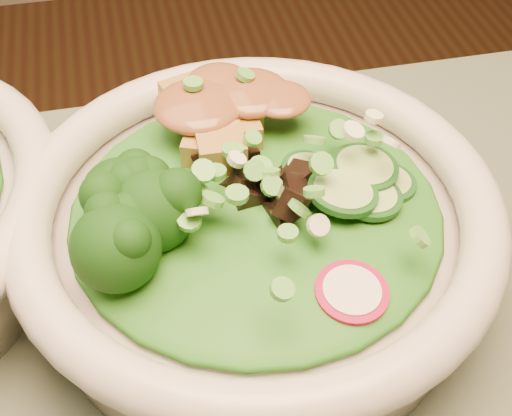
{
  "coord_description": "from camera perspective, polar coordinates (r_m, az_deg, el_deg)",
  "views": [
    {
      "loc": [
        -0.07,
        -0.07,
        1.09
      ],
      "look_at": [
        -0.01,
        0.2,
        0.81
      ],
      "focal_mm": 50.0,
      "sensor_mm": 36.0,
      "label": 1
    }
  ],
  "objects": [
    {
      "name": "salad_bowl",
      "position": [
        0.41,
        -0.0,
        -1.99
      ],
      "size": [
        0.27,
        0.27,
        0.07
      ],
      "rotation": [
        0.0,
        0.0,
        0.21
      ],
      "color": "beige",
      "rests_on": "dining_table"
    },
    {
      "name": "lettuce_bed",
      "position": [
        0.39,
        -0.0,
        0.1
      ],
      "size": [
        0.21,
        0.21,
        0.02
      ],
      "primitive_type": "ellipsoid",
      "color": "#155511",
      "rests_on": "salad_bowl"
    },
    {
      "name": "broccoli_florets",
      "position": [
        0.37,
        -9.19,
        -0.69
      ],
      "size": [
        0.09,
        0.09,
        0.04
      ],
      "primitive_type": null,
      "rotation": [
        0.0,
        0.0,
        0.21
      ],
      "color": "black",
      "rests_on": "salad_bowl"
    },
    {
      "name": "radish_slices",
      "position": [
        0.35,
        4.23,
        -6.69
      ],
      "size": [
        0.12,
        0.06,
        0.02
      ],
      "primitive_type": null,
      "rotation": [
        0.0,
        0.0,
        0.21
      ],
      "color": "maroon",
      "rests_on": "salad_bowl"
    },
    {
      "name": "cucumber_slices",
      "position": [
        0.4,
        8.94,
        3.44
      ],
      "size": [
        0.08,
        0.08,
        0.04
      ],
      "primitive_type": null,
      "rotation": [
        0.0,
        0.0,
        0.21
      ],
      "color": "#95C46D",
      "rests_on": "salad_bowl"
    },
    {
      "name": "mushroom_heap",
      "position": [
        0.39,
        -0.61,
        2.79
      ],
      "size": [
        0.08,
        0.08,
        0.04
      ],
      "primitive_type": null,
      "rotation": [
        0.0,
        0.0,
        0.21
      ],
      "color": "black",
      "rests_on": "salad_bowl"
    },
    {
      "name": "tofu_cubes",
      "position": [
        0.43,
        -2.69,
        7.0
      ],
      "size": [
        0.1,
        0.08,
        0.04
      ],
      "primitive_type": null,
      "rotation": [
        0.0,
        0.0,
        0.21
      ],
      "color": "olive",
      "rests_on": "salad_bowl"
    },
    {
      "name": "peanut_sauce",
      "position": [
        0.42,
        -2.75,
        8.41
      ],
      "size": [
        0.07,
        0.06,
        0.02
      ],
      "primitive_type": "ellipsoid",
      "color": "brown",
      "rests_on": "tofu_cubes"
    },
    {
      "name": "scallion_garnish",
      "position": [
        0.37,
        -0.0,
        2.74
      ],
      "size": [
        0.19,
        0.19,
        0.02
      ],
      "primitive_type": null,
      "color": "#53A63A",
      "rests_on": "salad_bowl"
    }
  ]
}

